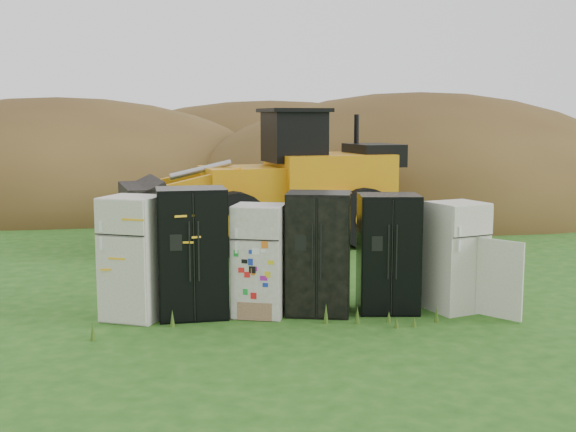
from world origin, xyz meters
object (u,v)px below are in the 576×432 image
fridge_open_door (456,257)px  wheel_loader (261,178)px  fridge_sticker (260,260)px  fridge_dark_mid (318,253)px  fridge_black_side (192,253)px  fridge_leftmost (134,258)px  fridge_black_right (388,253)px

fridge_open_door → wheel_loader: bearing=92.5°
fridge_sticker → fridge_dark_mid: fridge_dark_mid is taller
fridge_dark_mid → wheel_loader: (-0.49, 5.95, 0.66)m
fridge_sticker → fridge_dark_mid: bearing=17.1°
fridge_black_side → fridge_leftmost: bearing=175.7°
fridge_dark_mid → fridge_open_door: bearing=10.3°
fridge_dark_mid → wheel_loader: 6.01m
fridge_black_side → fridge_sticker: size_ratio=1.15×
fridge_dark_mid → fridge_black_right: 1.07m
fridge_black_side → fridge_open_door: bearing=-7.0°
fridge_black_side → fridge_dark_mid: bearing=-6.4°
fridge_black_right → fridge_open_door: bearing=1.3°
fridge_black_side → fridge_open_door: size_ratio=1.15×
fridge_black_right → wheel_loader: size_ratio=0.27×
fridge_leftmost → fridge_dark_mid: size_ratio=0.98×
fridge_dark_mid → fridge_black_right: bearing=12.6°
fridge_sticker → fridge_dark_mid: (0.89, 0.02, 0.09)m
fridge_leftmost → fridge_open_door: bearing=22.0°
fridge_leftmost → fridge_black_right: size_ratio=1.01×
fridge_leftmost → fridge_black_right: fridge_leftmost is taller
fridge_sticker → fridge_black_right: (1.96, 0.04, 0.06)m
fridge_leftmost → fridge_black_side: size_ratio=0.94×
fridge_leftmost → fridge_sticker: size_ratio=1.09×
fridge_black_right → wheel_loader: 6.18m
fridge_black_side → fridge_sticker: fridge_black_side is taller
fridge_sticker → fridge_open_door: size_ratio=1.00×
fridge_leftmost → fridge_black_right: (3.80, 0.03, -0.01)m
fridge_leftmost → fridge_dark_mid: 2.73m
fridge_black_side → fridge_black_right: (2.96, 0.00, -0.06)m
fridge_black_side → fridge_black_right: fridge_black_side is taller
fridge_leftmost → fridge_open_door: (4.84, -0.04, -0.07)m
fridge_black_right → fridge_leftmost: bearing=-174.4°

